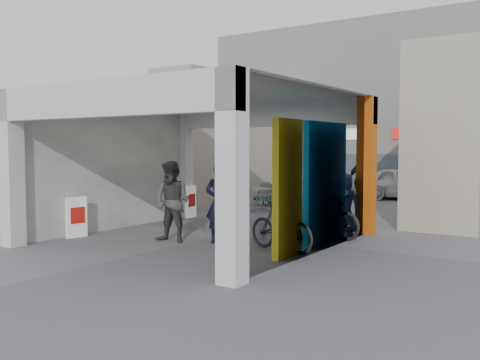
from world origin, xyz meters
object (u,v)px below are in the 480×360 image
Objects in this scene: bicycle_rear at (281,227)px; cafe_set at (262,201)px; man_with_dog at (220,203)px; man_crates at (361,180)px; white_van at (405,183)px; man_back_turned at (172,202)px; man_elderly at (345,204)px; bicycle_front at (322,216)px; produce_stand at (271,197)px; border_collie at (218,224)px.

cafe_set is at bearing 48.19° from bicycle_rear.
man_with_dog is 1.71m from bicycle_rear.
man_with_dog is at bearing 101.83° from bicycle_rear.
bicycle_rear reaches higher than cafe_set.
white_van is at bearing -81.09° from man_crates.
man_back_turned reaches higher than man_elderly.
bicycle_front is (1.66, -6.88, -0.45)m from man_crates.
bicycle_rear is (2.65, 0.47, -0.42)m from man_back_turned.
man_back_turned reaches higher than cafe_set.
bicycle_rear is at bearing -49.07° from produce_stand.
cafe_set is at bearing -62.23° from produce_stand.
white_van reaches higher than bicycle_rear.
man_back_turned is at bearing -129.76° from man_elderly.
man_with_dog is at bearing -33.53° from border_collie.
white_van is (-1.15, 10.59, 0.15)m from bicycle_front.
man_elderly is 0.77× the size of bicycle_front.
produce_stand is at bearing 46.38° from bicycle_front.
man_with_dog is (2.99, -7.43, 0.62)m from produce_stand.
bicycle_front is at bearing 13.59° from bicycle_rear.
cafe_set is 5.74m from bicycle_front.
bicycle_front is (4.15, -3.95, 0.19)m from cafe_set.
cafe_set is at bearing 52.14° from bicycle_front.
man_back_turned is 9.47m from man_crates.
border_collie is 0.35× the size of bicycle_rear.
man_crates is 0.97× the size of bicycle_front.
produce_stand is 6.26m from white_van.
man_crates is at bearing 102.18° from border_collie.
cafe_set is at bearing 126.90° from border_collie.
cafe_set is 5.55m from man_elderly.
bicycle_front is (2.65, 2.53, -0.42)m from man_back_turned.
bicycle_front is (1.66, 2.01, -0.40)m from man_with_dog.
man_back_turned reaches higher than white_van.
produce_stand is (-0.49, 1.46, -0.03)m from cafe_set.
bicycle_rear is (1.66, -8.95, -0.45)m from man_crates.
bicycle_rear is (2.48, -1.09, 0.29)m from border_collie.
man_elderly is at bearing 48.64° from border_collie.
produce_stand is 0.68× the size of bicycle_rear.
man_with_dog reaches higher than border_collie.
cafe_set is 1.33× the size of produce_stand.
man_back_turned is at bearing 113.62° from bicycle_rear.
man_with_dog reaches higher than bicycle_front.
border_collie is 0.39× the size of man_elderly.
man_crates is 3.76m from white_van.
man_with_dog is 0.46× the size of white_van.
man_with_dog is at bearing 160.59° from white_van.
cafe_set is 1.02× the size of man_elderly.
man_with_dog is at bearing -59.00° from produce_stand.
man_with_dog is 1.06× the size of bicycle_rear.
cafe_set is 0.84× the size of man_back_turned.
man_elderly is (1.96, 2.68, -0.15)m from man_with_dog.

